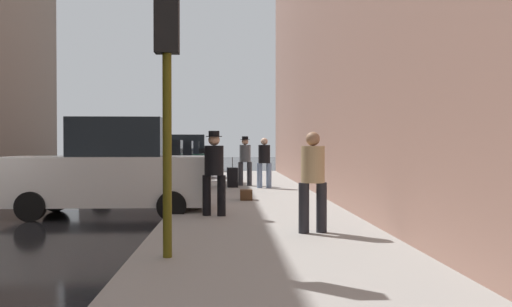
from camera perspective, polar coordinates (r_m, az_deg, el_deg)
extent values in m
cube|color=gray|center=(11.79, 0.56, -6.74)|extent=(4.00, 40.00, 0.15)
cube|color=silver|center=(13.54, -14.39, -2.60)|extent=(4.60, 1.85, 1.10)
cube|color=black|center=(13.48, -13.57, 1.55)|extent=(2.07, 1.57, 0.90)
cylinder|color=black|center=(14.83, -19.37, -4.25)|extent=(0.64, 0.22, 0.64)
cylinder|color=black|center=(13.08, -21.64, -4.96)|extent=(0.64, 0.22, 0.64)
cylinder|color=black|center=(14.28, -7.74, -4.41)|extent=(0.64, 0.22, 0.64)
cylinder|color=black|center=(12.46, -8.43, -5.20)|extent=(0.64, 0.22, 0.64)
cube|color=#B7BABF|center=(19.74, -10.76, -1.85)|extent=(4.24, 1.94, 0.84)
cube|color=black|center=(19.69, -10.18, 0.33)|extent=(1.93, 1.61, 0.70)
cylinder|color=black|center=(20.86, -14.20, -2.73)|extent=(0.65, 0.24, 0.64)
cylinder|color=black|center=(19.06, -15.15, -3.09)|extent=(0.65, 0.24, 0.64)
cylinder|color=black|center=(20.57, -6.68, -2.76)|extent=(0.65, 0.24, 0.64)
cylinder|color=black|center=(18.74, -6.91, -3.13)|extent=(0.65, 0.24, 0.64)
cube|color=navy|center=(25.72, -8.92, -1.20)|extent=(4.22, 1.89, 0.84)
cube|color=black|center=(25.69, -8.48, 0.48)|extent=(1.91, 1.58, 0.70)
cylinder|color=black|center=(26.81, -11.64, -1.91)|extent=(0.64, 0.23, 0.64)
cylinder|color=black|center=(24.99, -12.24, -2.12)|extent=(0.64, 0.23, 0.64)
cylinder|color=black|center=(26.56, -5.80, -1.92)|extent=(0.64, 0.23, 0.64)
cylinder|color=black|center=(24.73, -5.97, -2.13)|extent=(0.64, 0.23, 0.64)
cube|color=#193828|center=(31.74, -7.78, -0.78)|extent=(4.26, 1.98, 0.84)
cube|color=black|center=(31.71, -7.42, 0.57)|extent=(1.94, 1.63, 0.70)
cylinder|color=black|center=(32.76, -10.08, -1.38)|extent=(0.65, 0.24, 0.64)
cylinder|color=black|center=(30.93, -10.39, -1.52)|extent=(0.65, 0.24, 0.64)
cylinder|color=black|center=(32.63, -5.30, -1.38)|extent=(0.65, 0.24, 0.64)
cylinder|color=black|center=(30.79, -5.33, -1.52)|extent=(0.65, 0.24, 0.64)
cube|color=black|center=(37.12, -7.08, -0.33)|extent=(4.63, 1.91, 1.10)
cube|color=black|center=(37.10, -6.77, 1.18)|extent=(2.09, 1.60, 0.90)
cylinder|color=black|center=(38.16, -9.24, -1.05)|extent=(0.64, 0.23, 0.64)
cylinder|color=black|center=(36.33, -9.51, -1.15)|extent=(0.64, 0.23, 0.64)
cylinder|color=black|center=(37.99, -4.74, -1.05)|extent=(0.64, 0.23, 0.64)
cylinder|color=black|center=(36.16, -4.79, -1.15)|extent=(0.64, 0.23, 0.64)
cylinder|color=red|center=(16.01, -5.93, -3.45)|extent=(0.22, 0.22, 0.55)
sphere|color=red|center=(15.99, -5.93, -2.27)|extent=(0.20, 0.20, 0.20)
cylinder|color=red|center=(16.02, -6.50, -3.35)|extent=(0.10, 0.09, 0.09)
cylinder|color=red|center=(16.00, -5.36, -3.35)|extent=(0.10, 0.09, 0.09)
cylinder|color=#514C0F|center=(7.63, -8.88, 3.17)|extent=(0.12, 0.12, 3.60)
cube|color=black|center=(7.79, -8.91, 13.13)|extent=(0.32, 0.24, 0.90)
sphere|color=red|center=(7.99, -8.81, 14.90)|extent=(0.14, 0.14, 0.14)
sphere|color=yellow|center=(7.92, -8.81, 12.93)|extent=(0.14, 0.14, 0.14)
sphere|color=green|center=(7.87, -8.80, 10.94)|extent=(0.14, 0.14, 0.14)
cylinder|color=#333338|center=(20.61, -1.54, -2.04)|extent=(0.20, 0.20, 0.85)
cylinder|color=#333338|center=(20.57, -0.66, -2.04)|extent=(0.20, 0.20, 0.85)
cylinder|color=#4C5156|center=(20.57, -1.10, 0.00)|extent=(0.45, 0.45, 0.62)
sphere|color=tan|center=(20.56, -1.10, 1.20)|extent=(0.24, 0.24, 0.24)
cylinder|color=black|center=(20.56, -1.10, 1.40)|extent=(0.34, 0.34, 0.02)
cylinder|color=black|center=(20.56, -1.10, 1.57)|extent=(0.23, 0.23, 0.11)
cylinder|color=#728CB2|center=(19.44, 1.30, -2.22)|extent=(0.21, 0.21, 0.85)
cylinder|color=#728CB2|center=(19.48, 0.37, -2.21)|extent=(0.21, 0.21, 0.85)
cylinder|color=black|center=(19.43, 0.83, -0.05)|extent=(0.47, 0.47, 0.62)
sphere|color=beige|center=(19.43, 0.83, 1.22)|extent=(0.24, 0.24, 0.24)
cylinder|color=black|center=(12.03, -4.95, -4.19)|extent=(0.22, 0.22, 0.85)
cylinder|color=black|center=(11.94, -3.48, -4.23)|extent=(0.22, 0.22, 0.85)
cylinder|color=black|center=(11.94, -4.22, -0.69)|extent=(0.49, 0.49, 0.62)
sphere|color=tan|center=(11.93, -4.22, 1.37)|extent=(0.24, 0.24, 0.24)
cylinder|color=black|center=(11.93, -4.22, 1.72)|extent=(0.34, 0.34, 0.02)
cylinder|color=black|center=(11.93, -4.22, 2.00)|extent=(0.23, 0.23, 0.11)
cylinder|color=black|center=(9.67, 4.81, -5.45)|extent=(0.22, 0.22, 0.85)
cylinder|color=black|center=(9.78, 6.57, -5.38)|extent=(0.22, 0.22, 0.85)
cylinder|color=tan|center=(9.67, 5.70, -1.09)|extent=(0.48, 0.48, 0.62)
sphere|color=#997051|center=(9.66, 5.71, 1.46)|extent=(0.24, 0.24, 0.24)
cube|color=black|center=(19.89, -2.38, -2.39)|extent=(0.39, 0.58, 0.68)
cylinder|color=#333333|center=(19.87, -2.38, -0.90)|extent=(0.02, 0.02, 0.36)
cube|color=#472D19|center=(15.33, -0.99, -4.14)|extent=(0.32, 0.44, 0.28)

